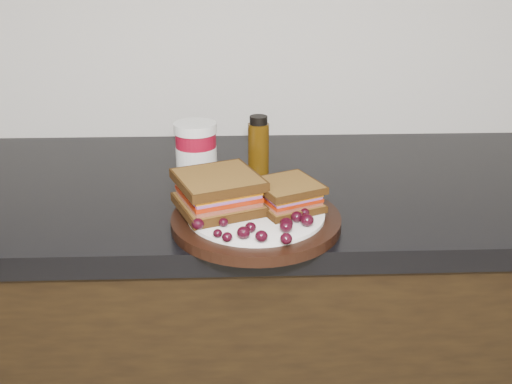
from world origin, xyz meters
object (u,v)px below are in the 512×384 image
condiment_jar (196,153)px  oil_bottle (258,145)px  plate (256,220)px  sandwich_left (218,192)px

condiment_jar → oil_bottle: size_ratio=1.02×
plate → oil_bottle: size_ratio=2.35×
condiment_jar → oil_bottle: bearing=23.1°
oil_bottle → sandwich_left: bearing=-108.4°
condiment_jar → plate: bearing=-61.0°
oil_bottle → condiment_jar: bearing=-156.9°
plate → sandwich_left: bearing=163.7°
oil_bottle → plate: bearing=-93.3°
plate → condiment_jar: size_ratio=2.31×
plate → sandwich_left: (-0.06, 0.02, 0.04)m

